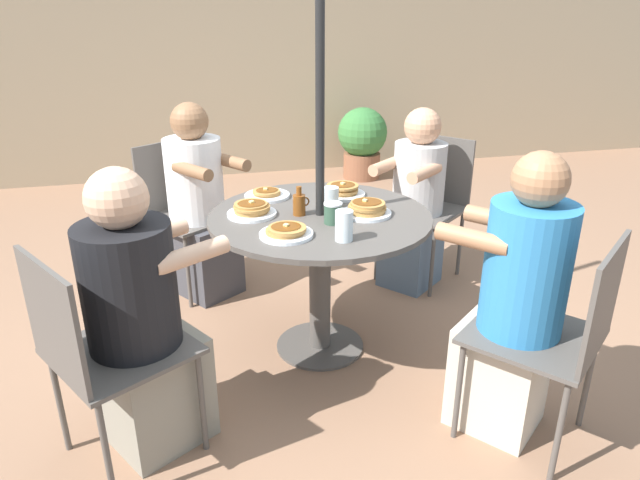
% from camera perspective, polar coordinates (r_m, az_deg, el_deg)
% --- Properties ---
extents(ground_plane, '(12.00, 12.00, 0.00)m').
position_cam_1_polar(ground_plane, '(3.06, -0.00, -10.57)').
color(ground_plane, '#8C664C').
extents(back_fence, '(10.00, 0.06, 1.74)m').
position_cam_1_polar(back_fence, '(6.04, -8.12, 14.67)').
color(back_fence, tan).
rests_on(back_fence, ground).
extents(patio_table, '(1.07, 1.07, 0.74)m').
position_cam_1_polar(patio_table, '(2.78, -0.00, -0.22)').
color(patio_table, '#4C4742').
rests_on(patio_table, ground).
extents(umbrella_pole, '(0.04, 0.04, 2.33)m').
position_cam_1_polar(umbrella_pole, '(2.61, -0.00, 11.44)').
color(umbrella_pole, black).
rests_on(umbrella_pole, ground).
extents(patio_chair_north, '(0.65, 0.65, 0.90)m').
position_cam_1_polar(patio_chair_north, '(3.72, 10.82, 4.19)').
color(patio_chair_north, '#514C47').
rests_on(patio_chair_north, ground).
extents(diner_north, '(0.54, 0.52, 1.11)m').
position_cam_1_polar(diner_north, '(3.57, 9.51, 3.41)').
color(diner_north, slate).
rests_on(diner_north, ground).
extents(patio_chair_east, '(0.64, 0.64, 0.90)m').
position_cam_1_polar(patio_chair_east, '(3.62, -13.61, 3.44)').
color(patio_chair_east, '#514C47').
rests_on(patio_chair_east, ground).
extents(diner_east, '(0.52, 0.55, 1.16)m').
position_cam_1_polar(diner_east, '(3.48, -11.95, 3.02)').
color(diner_east, '#3D3D42').
rests_on(diner_east, ground).
extents(patio_chair_south, '(0.64, 0.64, 0.90)m').
position_cam_1_polar(patio_chair_south, '(2.24, -21.37, -9.89)').
color(patio_chair_south, '#514C47').
rests_on(patio_chair_south, ground).
extents(diner_south, '(0.57, 0.53, 1.16)m').
position_cam_1_polar(diner_south, '(2.29, -17.41, -8.26)').
color(diner_south, gray).
rests_on(diner_south, ground).
extents(patio_chair_west, '(0.65, 0.65, 0.90)m').
position_cam_1_polar(patio_chair_west, '(2.36, 22.74, -8.28)').
color(patio_chair_west, '#514C47').
rests_on(patio_chair_west, ground).
extents(diner_west, '(0.52, 0.54, 1.19)m').
position_cam_1_polar(diner_west, '(2.39, 18.84, -6.61)').
color(diner_west, beige).
rests_on(diner_west, ground).
extents(pancake_plate_a, '(0.23, 0.23, 0.06)m').
position_cam_1_polar(pancake_plate_a, '(2.47, -3.41, 0.82)').
color(pancake_plate_a, white).
rests_on(pancake_plate_a, patio_table).
extents(pancake_plate_b, '(0.23, 0.23, 0.07)m').
position_cam_1_polar(pancake_plate_b, '(2.73, -6.85, 3.01)').
color(pancake_plate_b, white).
rests_on(pancake_plate_b, patio_table).
extents(pancake_plate_c, '(0.23, 0.23, 0.07)m').
position_cam_1_polar(pancake_plate_c, '(2.99, 2.28, 4.93)').
color(pancake_plate_c, white).
rests_on(pancake_plate_c, patio_table).
extents(pancake_plate_d, '(0.23, 0.23, 0.05)m').
position_cam_1_polar(pancake_plate_d, '(2.98, -5.33, 4.57)').
color(pancake_plate_d, white).
rests_on(pancake_plate_d, patio_table).
extents(pancake_plate_e, '(0.23, 0.23, 0.08)m').
position_cam_1_polar(pancake_plate_e, '(2.72, 4.71, 3.09)').
color(pancake_plate_e, white).
rests_on(pancake_plate_e, patio_table).
extents(syrup_bottle, '(0.08, 0.06, 0.14)m').
position_cam_1_polar(syrup_bottle, '(2.70, -2.08, 3.63)').
color(syrup_bottle, brown).
rests_on(syrup_bottle, patio_table).
extents(coffee_cup, '(0.09, 0.09, 0.10)m').
position_cam_1_polar(coffee_cup, '(2.60, 1.30, 2.72)').
color(coffee_cup, '#33513D').
rests_on(coffee_cup, patio_table).
extents(drinking_glass_a, '(0.08, 0.08, 0.13)m').
position_cam_1_polar(drinking_glass_a, '(2.40, 2.42, 1.45)').
color(drinking_glass_a, silver).
rests_on(drinking_glass_a, patio_table).
extents(drinking_glass_b, '(0.08, 0.08, 0.10)m').
position_cam_1_polar(drinking_glass_b, '(2.81, 1.11, 4.30)').
color(drinking_glass_b, silver).
rests_on(drinking_glass_b, patio_table).
extents(potted_shrub, '(0.50, 0.50, 0.72)m').
position_cam_1_polar(potted_shrub, '(5.90, 4.25, 9.94)').
color(potted_shrub, brown).
rests_on(potted_shrub, ground).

